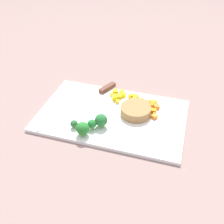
{
  "coord_description": "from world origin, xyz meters",
  "views": [
    {
      "loc": [
        -0.21,
        0.68,
        0.59
      ],
      "look_at": [
        0.0,
        0.0,
        0.02
      ],
      "focal_mm": 43.58,
      "sensor_mm": 36.0,
      "label": 1
    }
  ],
  "objects": [
    {
      "name": "carrot_dice_10",
      "position": [
        -0.11,
        -0.08,
        0.02
      ],
      "size": [
        0.02,
        0.02,
        0.02
      ],
      "primitive_type": "cube",
      "rotation": [
        0.0,
        0.0,
        1.46
      ],
      "color": "orange",
      "rests_on": "cutting_board"
    },
    {
      "name": "carrot_dice_2",
      "position": [
        -0.13,
        -0.08,
        0.02
      ],
      "size": [
        0.02,
        0.02,
        0.01
      ],
      "primitive_type": "cube",
      "rotation": [
        0.0,
        0.0,
        0.59
      ],
      "color": "orange",
      "rests_on": "cutting_board"
    },
    {
      "name": "broccoli_floret_1",
      "position": [
        0.04,
        0.09,
        0.03
      ],
      "size": [
        0.03,
        0.03,
        0.03
      ],
      "color": "#8CB06B",
      "rests_on": "cutting_board"
    },
    {
      "name": "pepper_dice_2",
      "position": [
        -0.04,
        -0.11,
        0.02
      ],
      "size": [
        0.02,
        0.02,
        0.02
      ],
      "primitive_type": "cube",
      "rotation": [
        0.0,
        0.0,
        0.91
      ],
      "color": "yellow",
      "rests_on": "cutting_board"
    },
    {
      "name": "pepper_dice_5",
      "position": [
        0.01,
        -0.08,
        0.02
      ],
      "size": [
        0.03,
        0.03,
        0.02
      ],
      "primitive_type": "cube",
      "rotation": [
        0.0,
        0.0,
        2.08
      ],
      "color": "yellow",
      "rests_on": "cutting_board"
    },
    {
      "name": "carrot_dice_1",
      "position": [
        -0.1,
        -0.09,
        0.02
      ],
      "size": [
        0.02,
        0.02,
        0.02
      ],
      "primitive_type": "cube",
      "rotation": [
        0.0,
        0.0,
        0.88
      ],
      "color": "orange",
      "rests_on": "cutting_board"
    },
    {
      "name": "pepper_dice_6",
      "position": [
        0.0,
        -0.07,
        0.02
      ],
      "size": [
        0.01,
        0.02,
        0.01
      ],
      "primitive_type": "cube",
      "rotation": [
        0.0,
        0.0,
        1.78
      ],
      "color": "yellow",
      "rests_on": "cutting_board"
    },
    {
      "name": "carrot_dice_8",
      "position": [
        -0.14,
        -0.08,
        0.02
      ],
      "size": [
        0.02,
        0.02,
        0.01
      ],
      "primitive_type": "cube",
      "rotation": [
        0.0,
        0.0,
        2.07
      ],
      "color": "orange",
      "rests_on": "cutting_board"
    },
    {
      "name": "pepper_dice_7",
      "position": [
        -0.0,
        -0.1,
        0.02
      ],
      "size": [
        0.02,
        0.02,
        0.01
      ],
      "primitive_type": "cube",
      "rotation": [
        0.0,
        0.0,
        1.75
      ],
      "color": "yellow",
      "rests_on": "cutting_board"
    },
    {
      "name": "carrot_dice_7",
      "position": [
        -0.12,
        -0.08,
        0.02
      ],
      "size": [
        0.02,
        0.01,
        0.01
      ],
      "primitive_type": "cube",
      "rotation": [
        0.0,
        0.0,
        3.05
      ],
      "color": "orange",
      "rests_on": "cutting_board"
    },
    {
      "name": "carrot_dice_4",
      "position": [
        -0.14,
        -0.02,
        0.02
      ],
      "size": [
        0.02,
        0.02,
        0.01
      ],
      "primitive_type": "cube",
      "rotation": [
        0.0,
        0.0,
        2.55
      ],
      "color": "orange",
      "rests_on": "cutting_board"
    },
    {
      "name": "pepper_dice_1",
      "position": [
        0.0,
        -0.13,
        0.02
      ],
      "size": [
        0.02,
        0.02,
        0.01
      ],
      "primitive_type": "cube",
      "rotation": [
        0.0,
        0.0,
        0.94
      ],
      "color": "yellow",
      "rests_on": "cutting_board"
    },
    {
      "name": "pepper_dice_9",
      "position": [
        -0.06,
        -0.11,
        0.02
      ],
      "size": [
        0.02,
        0.02,
        0.02
      ],
      "primitive_type": "cube",
      "rotation": [
        0.0,
        0.0,
        2.04
      ],
      "color": "yellow",
      "rests_on": "cutting_board"
    },
    {
      "name": "pepper_dice_3",
      "position": [
        -0.06,
        -0.09,
        0.02
      ],
      "size": [
        0.02,
        0.02,
        0.02
      ],
      "primitive_type": "cube",
      "rotation": [
        0.0,
        0.0,
        1.27
      ],
      "color": "yellow",
      "rests_on": "cutting_board"
    },
    {
      "name": "carrot_dice_3",
      "position": [
        -0.12,
        -0.1,
        0.02
      ],
      "size": [
        0.02,
        0.03,
        0.01
      ],
      "primitive_type": "cube",
      "rotation": [
        0.0,
        0.0,
        1.21
      ],
      "color": "orange",
      "rests_on": "cutting_board"
    },
    {
      "name": "cutting_board",
      "position": [
        0.0,
        0.0,
        0.01
      ],
      "size": [
        0.49,
        0.31,
        0.01
      ],
      "primitive_type": "cube",
      "color": "white",
      "rests_on": "ground_plane"
    },
    {
      "name": "broccoli_floret_2",
      "position": [
        0.06,
        0.12,
        0.04
      ],
      "size": [
        0.04,
        0.04,
        0.05
      ],
      "color": "#96BB5E",
      "rests_on": "cutting_board"
    },
    {
      "name": "pepper_dice_8",
      "position": [
        0.02,
        -0.12,
        0.02
      ],
      "size": [
        0.02,
        0.02,
        0.02
      ],
      "primitive_type": "cube",
      "rotation": [
        0.0,
        0.0,
        0.36
      ],
      "color": "yellow",
      "rests_on": "cutting_board"
    },
    {
      "name": "carrot_dice_5",
      "position": [
        -0.08,
        -0.09,
        0.02
      ],
      "size": [
        0.02,
        0.02,
        0.02
      ],
      "primitive_type": "cube",
      "rotation": [
        0.0,
        0.0,
        1.0
      ],
      "color": "orange",
      "rests_on": "cutting_board"
    },
    {
      "name": "pepper_dice_0",
      "position": [
        0.03,
        -0.11,
        0.02
      ],
      "size": [
        0.02,
        0.02,
        0.01
      ],
      "primitive_type": "cube",
      "rotation": [
        0.0,
        0.0,
        1.3
      ],
      "color": "yellow",
      "rests_on": "cutting_board"
    },
    {
      "name": "carrot_dice_0",
      "position": [
        -0.11,
        -0.1,
        0.02
      ],
      "size": [
        0.01,
        0.02,
        0.01
      ],
      "primitive_type": "cube",
      "rotation": [
        0.0,
        0.0,
        1.12
      ],
      "color": "orange",
      "rests_on": "cutting_board"
    },
    {
      "name": "broccoli_floret_3",
      "position": [
        0.1,
        0.1,
        0.03
      ],
      "size": [
        0.02,
        0.02,
        0.03
      ],
      "color": "#88AF5D",
      "rests_on": "cutting_board"
    },
    {
      "name": "carrot_dice_9",
      "position": [
        -0.13,
        -0.05,
        0.02
      ],
      "size": [
        0.02,
        0.02,
        0.01
      ],
      "primitive_type": "cube",
      "rotation": [
        0.0,
        0.0,
        0.03
      ],
      "color": "orange",
      "rests_on": "cutting_board"
    },
    {
      "name": "ground_plane",
      "position": [
        0.0,
        0.0,
        0.0
      ],
      "size": [
        4.0,
        4.0,
        0.0
      ],
      "primitive_type": "plane",
      "color": "gray"
    },
    {
      "name": "chef_knife",
      "position": [
        0.1,
        -0.06,
        0.02
      ],
      "size": [
        0.18,
        0.33,
        0.02
      ],
      "rotation": [
        0.0,
        0.0,
        1.1
      ],
      "color": "silver",
      "rests_on": "cutting_board"
    },
    {
      "name": "pepper_dice_4",
      "position": [
        -0.01,
        -0.11,
        0.02
      ],
      "size": [
        0.03,
        0.03,
        0.02
      ],
      "primitive_type": "cube",
      "rotation": [
        0.0,
        0.0,
        2.26
      ],
      "color": "yellow",
      "rests_on": "cutting_board"
    },
    {
      "name": "carrot_dice_6",
      "position": [
        -0.14,
        -0.04,
        0.02
      ],
      "size": [
        0.01,
        0.01,
        0.01
      ],
      "primitive_type": "cube",
      "rotation": [
        0.0,
        0.0,
        1.93
      ],
      "color": "orange",
      "rests_on": "cutting_board"
    },
    {
      "name": "prep_bowl",
      "position": [
        -0.08,
        -0.02,
        0.03
      ],
      "size": [
        0.1,
        0.1,
        0.03
      ],
      "primitive_type": "cylinder",
      "color": "olive",
      "rests_on": "cutting_board"
    },
    {
      "name": "broccoli_floret_0",
      "position": [
        0.01,
        0.07,
        0.04
      ],
      "size": [
        0.04,
        0.04,
        0.05
      ],
      "color": "#81AF5E",
      "rests_on": "cutting_board"
    }
  ]
}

